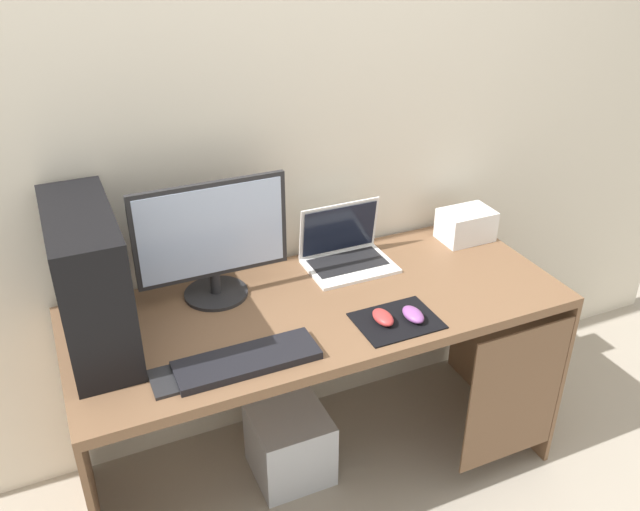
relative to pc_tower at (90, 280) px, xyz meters
The scene contains 13 objects.
ground_plane 1.19m from the pc_tower, ahead, with size 8.00×8.00×0.00m, color #9E9384.
wall_back 0.83m from the pc_tower, 23.30° to the left, with size 4.00×0.05×2.60m.
desk 0.80m from the pc_tower, ahead, with size 1.65×0.67×0.75m.
pc_tower is the anchor object (origin of this frame).
monitor 0.41m from the pc_tower, 15.14° to the left, with size 0.50×0.21×0.41m.
laptop 0.91m from the pc_tower, ahead, with size 0.31×0.23×0.22m.
projector 1.41m from the pc_tower, ahead, with size 0.20×0.14×0.12m, color white.
keyboard 0.51m from the pc_tower, 37.22° to the right, with size 0.42×0.14×0.02m, color black.
mousepad 0.94m from the pc_tower, 17.29° to the right, with size 0.26×0.20×0.01m, color black.
mouse_left 0.89m from the pc_tower, 17.55° to the right, with size 0.06×0.10×0.03m, color #B23333.
mouse_right 0.99m from the pc_tower, 17.26° to the right, with size 0.06×0.10×0.03m, color #8C4C99.
cell_phone 0.37m from the pc_tower, 64.42° to the right, with size 0.07×0.13×0.01m, color #232326.
subwoofer 1.01m from the pc_tower, ahead, with size 0.27×0.27×0.27m, color #B7BCC6.
Camera 1 is at (-0.75, -1.70, 1.96)m, focal length 37.47 mm.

